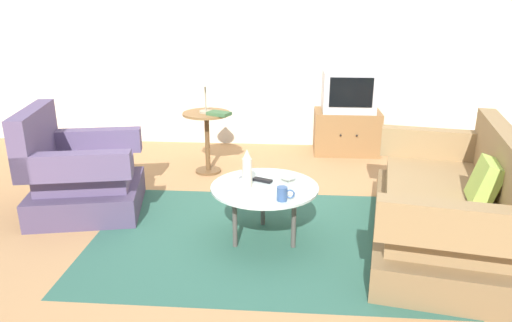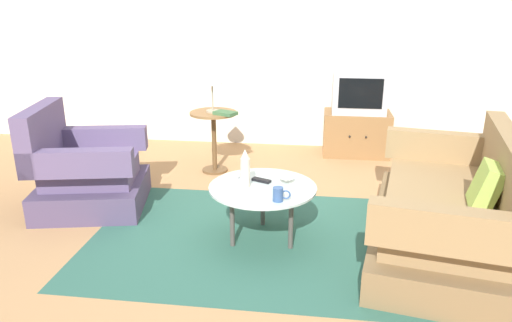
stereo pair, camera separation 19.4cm
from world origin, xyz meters
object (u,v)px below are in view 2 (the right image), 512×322
object	(u,v)px
table_lamp	(212,79)
mug	(279,194)
coffee_table	(263,191)
vase	(245,169)
bowl	(287,180)
tv_remote_dark	(261,180)
couch	(450,213)
book	(225,113)
tv_stand	(356,133)
tv_remote_silver	(241,174)
television	(359,92)
side_table	(214,129)
armchair	(84,174)

from	to	relation	value
table_lamp	mug	distance (m)	1.98
coffee_table	vase	bearing A→B (deg)	-171.03
table_lamp	bowl	bearing A→B (deg)	-57.41
table_lamp	mug	xyz separation A→B (m)	(0.84, -1.72, -0.51)
vase	tv_remote_dark	xyz separation A→B (m)	(0.10, 0.12, -0.13)
coffee_table	tv_remote_dark	size ratio (longest dim) A/B	5.17
couch	table_lamp	size ratio (longest dim) A/B	4.53
table_lamp	mug	size ratio (longest dim) A/B	3.43
couch	bowl	world-z (taller)	couch
mug	coffee_table	bearing A→B (deg)	118.81
table_lamp	book	size ratio (longest dim) A/B	1.65
tv_stand	tv_remote_silver	world-z (taller)	tv_stand
tv_stand	television	bearing A→B (deg)	90.00
table_lamp	tv_stand	bearing A→B (deg)	28.03
couch	book	world-z (taller)	couch
tv_remote_dark	table_lamp	bearing A→B (deg)	140.04
couch	television	size ratio (longest dim) A/B	3.24
couch	table_lamp	world-z (taller)	table_lamp
tv_stand	table_lamp	bearing A→B (deg)	-151.97
television	mug	xyz separation A→B (m)	(-0.71, -2.55, -0.26)
side_table	television	xyz separation A→B (m)	(1.54, 0.83, 0.28)
tv_remote_silver	tv_stand	bearing A→B (deg)	178.88
armchair	mug	world-z (taller)	armchair
vase	bowl	distance (m)	0.35
table_lamp	vase	bearing A→B (deg)	-69.02
television	couch	bearing A→B (deg)	-77.31
tv_stand	mug	xyz separation A→B (m)	(-0.71, -2.54, 0.23)
television	vase	size ratio (longest dim) A/B	2.08
mug	book	bearing A→B (deg)	112.99
armchair	mug	xyz separation A→B (m)	(1.77, -0.66, 0.18)
tv_remote_dark	tv_remote_silver	xyz separation A→B (m)	(-0.17, 0.11, 0.00)
couch	television	bearing A→B (deg)	23.49
coffee_table	mug	world-z (taller)	mug
table_lamp	book	world-z (taller)	table_lamp
television	table_lamp	world-z (taller)	table_lamp
couch	mug	size ratio (longest dim) A/B	15.52
couch	coffee_table	bearing A→B (deg)	101.45
tv_remote_dark	tv_remote_silver	world-z (taller)	same
armchair	tv_stand	world-z (taller)	armchair
side_table	book	xyz separation A→B (m)	(0.15, -0.11, 0.20)
mug	bowl	world-z (taller)	mug
tv_stand	mug	bearing A→B (deg)	-105.58
coffee_table	book	xyz separation A→B (m)	(-0.54, 1.36, 0.27)
television	tv_remote_dark	world-z (taller)	television
tv_stand	tv_remote_dark	bearing A→B (deg)	-111.76
side_table	vase	bearing A→B (deg)	-69.19
coffee_table	mug	size ratio (longest dim) A/B	6.39
mug	book	world-z (taller)	book
bowl	tv_remote_silver	size ratio (longest dim) A/B	0.73
coffee_table	vase	distance (m)	0.22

